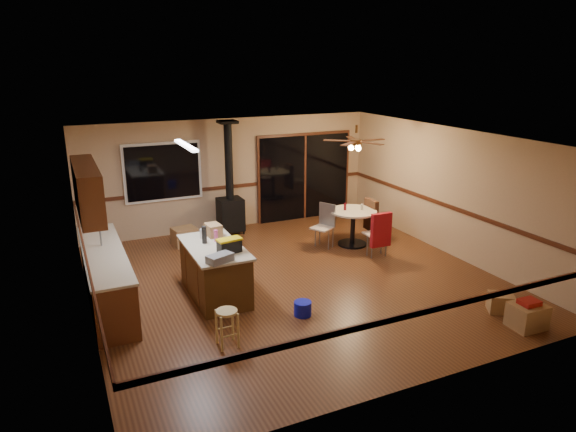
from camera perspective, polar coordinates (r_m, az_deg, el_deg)
floor at (r=9.48m, az=0.76°, el=-7.15°), size 7.00×7.00×0.00m
ceiling at (r=8.74m, az=0.83°, el=8.60°), size 7.00×7.00×0.00m
wall_back at (r=12.18m, az=-6.31°, el=4.67°), size 7.00×0.00×7.00m
wall_front at (r=6.25m, az=14.84°, el=-7.94°), size 7.00×0.00×7.00m
wall_left at (r=8.22m, az=-21.83°, el=-2.52°), size 0.00×7.00×7.00m
wall_right at (r=10.94m, az=17.60°, el=2.56°), size 0.00×7.00×7.00m
chair_rail at (r=9.11m, az=0.79°, el=-1.40°), size 7.00×7.00×0.08m
window at (r=11.70m, az=-13.73°, el=4.78°), size 1.72×0.10×1.32m
sliding_door at (r=12.90m, az=1.84°, el=4.31°), size 2.52×0.10×2.10m
lower_cabinets at (r=9.01m, az=-19.53°, el=-6.53°), size 0.60×3.00×0.86m
countertop at (r=8.85m, az=-19.81°, el=-3.85°), size 0.64×3.04×0.04m
upper_cabinets at (r=8.74m, az=-21.41°, el=2.75°), size 0.35×2.00×0.80m
kitchen_island at (r=8.81m, az=-8.13°, el=-6.05°), size 0.88×1.68×0.90m
wood_stove at (r=11.84m, az=-6.45°, el=1.46°), size 0.55×0.50×2.52m
ceiling_fan at (r=10.77m, az=7.56°, el=7.96°), size 0.24×0.24×0.55m
fluorescent_strip at (r=8.44m, az=-11.28°, el=7.70°), size 0.10×1.20×0.04m
toolbox_grey at (r=7.95m, az=-7.58°, el=-4.67°), size 0.45×0.35×0.12m
toolbox_black at (r=8.30m, az=-6.53°, el=-3.37°), size 0.39×0.25×0.20m
toolbox_yellow_lid at (r=8.26m, az=-6.56°, el=-2.61°), size 0.42×0.26×0.03m
box_on_island at (r=9.11m, az=-8.29°, el=-1.55°), size 0.26×0.34×0.21m
bottle_dark at (r=8.75m, az=-9.29°, el=-2.08°), size 0.10×0.10×0.30m
bottle_pink at (r=8.82m, az=-8.01°, el=-2.19°), size 0.07×0.07×0.20m
bottle_white at (r=9.01m, az=-9.58°, el=-1.96°), size 0.06×0.06×0.17m
bar_stool at (r=7.40m, az=-6.77°, el=-12.27°), size 0.35×0.35×0.55m
blue_bucket at (r=8.22m, az=1.64°, el=-10.23°), size 0.29×0.29×0.23m
dining_table at (r=11.15m, az=7.23°, el=-0.59°), size 1.00×1.00×0.78m
glass_red at (r=11.07m, az=6.36°, el=1.04°), size 0.07×0.07×0.15m
glass_cream at (r=11.12m, az=8.22°, el=0.99°), size 0.06×0.06×0.13m
chair_left at (r=10.96m, az=4.13°, el=-0.51°), size 0.55×0.54×0.51m
chair_near at (r=10.49m, az=10.22°, el=-1.51°), size 0.44×0.47×0.70m
chair_right at (r=11.45m, az=9.31°, el=0.11°), size 0.47×0.44×0.70m
box_under_window at (r=11.38m, az=-11.44°, el=-2.24°), size 0.55×0.47×0.39m
box_corner_a at (r=8.63m, az=25.04°, el=-10.03°), size 0.51×0.44×0.38m
box_corner_b at (r=8.98m, az=22.56°, el=-8.90°), size 0.48×0.47×0.30m
box_small_red at (r=8.53m, az=25.23°, el=-8.67°), size 0.29×0.25×0.07m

